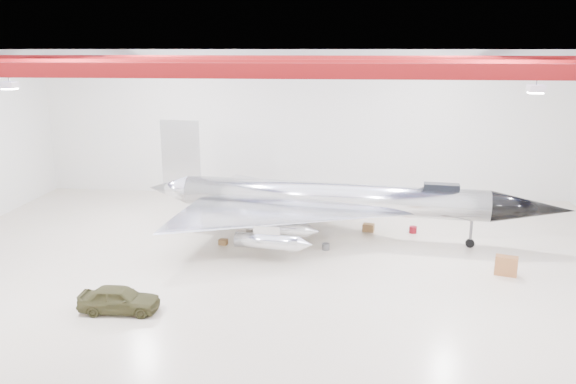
# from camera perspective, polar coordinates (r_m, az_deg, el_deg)

# --- Properties ---
(floor) EXTENTS (40.00, 40.00, 0.00)m
(floor) POSITION_cam_1_polar(r_m,az_deg,el_deg) (29.58, -0.85, -7.64)
(floor) COLOR beige
(floor) RESTS_ON ground
(wall_back) EXTENTS (40.00, 0.00, 40.00)m
(wall_back) POSITION_cam_1_polar(r_m,az_deg,el_deg) (42.71, 1.45, 6.89)
(wall_back) COLOR silver
(wall_back) RESTS_ON floor
(ceiling) EXTENTS (40.00, 40.00, 0.00)m
(ceiling) POSITION_cam_1_polar(r_m,az_deg,el_deg) (27.40, -0.94, 14.20)
(ceiling) COLOR #0A0F38
(ceiling) RESTS_ON wall_back
(ceiling_structure) EXTENTS (39.50, 29.50, 1.08)m
(ceiling_structure) POSITION_cam_1_polar(r_m,az_deg,el_deg) (27.41, -0.93, 12.78)
(ceiling_structure) COLOR maroon
(ceiling_structure) RESTS_ON ceiling
(jet_aircraft) EXTENTS (25.12, 15.85, 6.85)m
(jet_aircraft) POSITION_cam_1_polar(r_m,az_deg,el_deg) (33.40, 4.32, -0.99)
(jet_aircraft) COLOR silver
(jet_aircraft) RESTS_ON floor
(jeep) EXTENTS (3.51, 1.51, 1.18)m
(jeep) POSITION_cam_1_polar(r_m,az_deg,el_deg) (25.73, -16.77, -10.37)
(jeep) COLOR #3D3B1E
(jeep) RESTS_ON floor
(desk) EXTENTS (1.19, 0.84, 0.99)m
(desk) POSITION_cam_1_polar(r_m,az_deg,el_deg) (30.47, 21.28, -7.00)
(desk) COLOR brown
(desk) RESTS_ON floor
(crate_ply) EXTENTS (0.54, 0.46, 0.33)m
(crate_ply) POSITION_cam_1_polar(r_m,az_deg,el_deg) (32.96, -6.60, -5.06)
(crate_ply) COLOR olive
(crate_ply) RESTS_ON floor
(toolbox_red) EXTENTS (0.56, 0.50, 0.33)m
(toolbox_red) POSITION_cam_1_polar(r_m,az_deg,el_deg) (35.83, 0.57, -3.35)
(toolbox_red) COLOR maroon
(toolbox_red) RESTS_ON floor
(engine_drum) EXTENTS (0.51, 0.51, 0.38)m
(engine_drum) POSITION_cam_1_polar(r_m,az_deg,el_deg) (31.99, 3.86, -5.56)
(engine_drum) COLOR #59595B
(engine_drum) RESTS_ON floor
(parts_bin) EXTENTS (0.79, 0.68, 0.48)m
(parts_bin) POSITION_cam_1_polar(r_m,az_deg,el_deg) (35.40, 8.17, -3.60)
(parts_bin) COLOR olive
(parts_bin) RESTS_ON floor
(crate_small) EXTENTS (0.47, 0.40, 0.30)m
(crate_small) POSITION_cam_1_polar(r_m,az_deg,el_deg) (37.84, -9.96, -2.62)
(crate_small) COLOR #59595B
(crate_small) RESTS_ON floor
(tool_chest) EXTENTS (0.51, 0.51, 0.42)m
(tool_chest) POSITION_cam_1_polar(r_m,az_deg,el_deg) (35.59, 12.58, -3.76)
(tool_chest) COLOR maroon
(tool_chest) RESTS_ON floor
(oil_barrel) EXTENTS (0.65, 0.54, 0.44)m
(oil_barrel) POSITION_cam_1_polar(r_m,az_deg,el_deg) (35.68, 0.33, -3.34)
(oil_barrel) COLOR olive
(oil_barrel) RESTS_ON floor
(spares_box) EXTENTS (0.46, 0.46, 0.34)m
(spares_box) POSITION_cam_1_polar(r_m,az_deg,el_deg) (38.66, 3.84, -2.03)
(spares_box) COLOR #59595B
(spares_box) RESTS_ON floor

